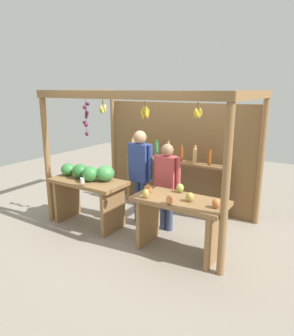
# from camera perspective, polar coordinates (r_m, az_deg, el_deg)

# --- Properties ---
(ground_plane) EXTENTS (12.00, 12.00, 0.00)m
(ground_plane) POSITION_cam_1_polar(r_m,az_deg,el_deg) (5.62, 1.02, -9.82)
(ground_plane) COLOR gray
(ground_plane) RESTS_ON ground
(market_stall) EXTENTS (3.28, 1.94, 2.29)m
(market_stall) POSITION_cam_1_polar(r_m,az_deg,el_deg) (5.58, 3.36, 4.32)
(market_stall) COLOR olive
(market_stall) RESTS_ON ground
(fruit_counter_left) EXTENTS (1.33, 0.64, 1.07)m
(fruit_counter_left) POSITION_cam_1_polar(r_m,az_deg,el_deg) (5.36, -10.77, -2.97)
(fruit_counter_left) COLOR olive
(fruit_counter_left) RESTS_ON ground
(fruit_counter_right) EXTENTS (1.33, 0.66, 0.95)m
(fruit_counter_right) POSITION_cam_1_polar(r_m,az_deg,el_deg) (4.45, 5.97, -8.25)
(fruit_counter_right) COLOR olive
(fruit_counter_right) RESTS_ON ground
(bottle_shelf_unit) EXTENTS (2.10, 0.22, 1.36)m
(bottle_shelf_unit) POSITION_cam_1_polar(r_m,az_deg,el_deg) (5.89, 4.97, -0.24)
(bottle_shelf_unit) COLOR olive
(bottle_shelf_unit) RESTS_ON ground
(vendor_man) EXTENTS (0.48, 0.22, 1.64)m
(vendor_man) POSITION_cam_1_polar(r_m,az_deg,el_deg) (5.27, -1.28, -0.13)
(vendor_man) COLOR #334977
(vendor_man) RESTS_ON ground
(vendor_woman) EXTENTS (0.48, 0.20, 1.47)m
(vendor_woman) POSITION_cam_1_polar(r_m,az_deg,el_deg) (5.03, 3.70, -2.26)
(vendor_woman) COLOR #38476B
(vendor_woman) RESTS_ON ground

